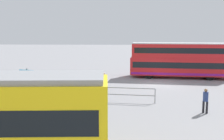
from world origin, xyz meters
name	(u,v)px	position (x,y,z in m)	size (l,w,h in m)	color
ground_plane	(159,84)	(0.00, 0.00, 0.00)	(160.00, 160.00, 0.00)	gray
double_decker_bus	(180,60)	(-2.77, -3.86, 1.99)	(11.04, 3.69, 3.86)	red
pedestrian_near_railing	(104,80)	(5.08, 3.06, 0.90)	(0.36, 0.34, 1.57)	black
pedestrian_crossing	(206,99)	(-1.76, 9.48, 0.90)	(0.45, 0.45, 1.57)	black
pedestrian_railing	(105,91)	(4.74, 6.84, 0.74)	(7.30, 0.86, 1.08)	gray
info_sign	(27,78)	(10.58, 6.63, 1.67)	(1.22, 0.40, 2.37)	slate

